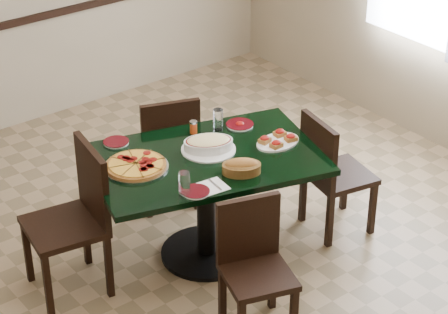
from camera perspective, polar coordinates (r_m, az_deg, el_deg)
floor at (r=5.64m, az=-0.33°, el=-7.93°), size 5.50×5.50×0.00m
main_table at (r=5.54m, az=-1.20°, el=-1.62°), size 1.62×1.27×0.75m
chair_far at (r=6.11m, az=-3.69°, el=0.71°), size 0.53×0.53×0.88m
chair_near at (r=5.04m, az=1.95°, el=-6.75°), size 0.48×0.48×0.82m
chair_right at (r=5.88m, az=6.94°, el=-0.80°), size 0.48×0.48×0.87m
chair_left at (r=5.36m, az=-9.57°, el=-3.55°), size 0.51×0.51×0.96m
pepperoni_pizza at (r=5.34m, az=-5.77°, el=-0.54°), size 0.40×0.40×0.04m
lasagna_casserole at (r=5.49m, az=-1.03°, el=0.85°), size 0.37×0.35×0.09m
bread_basket at (r=5.26m, az=1.15°, el=-0.65°), size 0.29×0.27×0.10m
bruschetta_platter at (r=5.60m, az=3.53°, el=1.11°), size 0.32×0.23×0.05m
side_plate_near at (r=5.08m, az=-1.85°, el=-2.28°), size 0.16×0.16×0.02m
side_plate_far_r at (r=5.81m, az=1.04°, el=2.14°), size 0.18×0.18×0.03m
side_plate_far_l at (r=5.64m, az=-7.06°, el=0.97°), size 0.17×0.17×0.02m
napkin_setting at (r=5.14m, az=-0.75°, el=-1.93°), size 0.18×0.18×0.01m
water_glass_a at (r=5.73m, az=-0.39°, el=2.47°), size 0.07×0.07×0.14m
water_glass_b at (r=5.03m, az=-2.61°, el=-1.74°), size 0.07×0.07×0.15m
pepper_shaker at (r=5.70m, az=-2.01°, el=1.98°), size 0.05×0.05×0.09m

